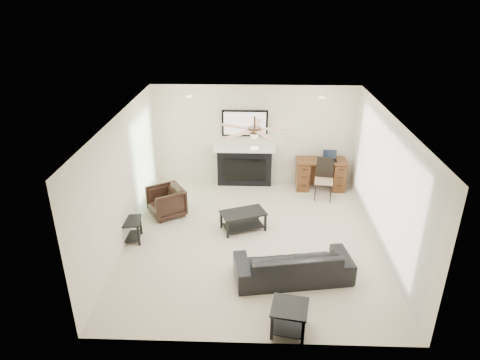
{
  "coord_description": "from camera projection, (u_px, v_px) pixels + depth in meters",
  "views": [
    {
      "loc": [
        -0.01,
        -7.32,
        4.64
      ],
      "look_at": [
        -0.27,
        0.2,
        1.2
      ],
      "focal_mm": 32.0,
      "sensor_mm": 36.0,
      "label": 1
    }
  ],
  "objects": [
    {
      "name": "desk_chair",
      "position": [
        324.0,
        180.0,
        10.01
      ],
      "size": [
        0.49,
        0.5,
        0.97
      ],
      "primitive_type": "cube",
      "rotation": [
        0.0,
        0.0,
        -0.17
      ],
      "color": "black",
      "rests_on": "ground"
    },
    {
      "name": "armchair",
      "position": [
        166.0,
        202.0,
        9.34
      ],
      "size": [
        0.98,
        0.98,
        0.66
      ],
      "primitive_type": "imported",
      "rotation": [
        0.0,
        0.0,
        -1.01
      ],
      "color": "black",
      "rests_on": "ground"
    },
    {
      "name": "end_table_near",
      "position": [
        289.0,
        319.0,
        6.21
      ],
      "size": [
        0.61,
        0.61,
        0.45
      ],
      "primitive_type": "cube",
      "rotation": [
        0.0,
        0.0,
        -0.19
      ],
      "color": "black",
      "rests_on": "ground"
    },
    {
      "name": "coffee_table",
      "position": [
        243.0,
        221.0,
        8.84
      ],
      "size": [
        1.02,
        0.8,
        0.4
      ],
      "primitive_type": "cube",
      "rotation": [
        0.0,
        0.0,
        0.38
      ],
      "color": "black",
      "rests_on": "ground"
    },
    {
      "name": "fireplace_unit",
      "position": [
        245.0,
        149.0,
        10.54
      ],
      "size": [
        1.52,
        0.34,
        1.91
      ],
      "primitive_type": "cube",
      "color": "black",
      "rests_on": "ground"
    },
    {
      "name": "laptop",
      "position": [
        330.0,
        156.0,
        10.32
      ],
      "size": [
        0.33,
        0.24,
        0.23
      ],
      "primitive_type": "cube",
      "color": "black",
      "rests_on": "desk"
    },
    {
      "name": "sofa",
      "position": [
        293.0,
        264.0,
        7.31
      ],
      "size": [
        2.09,
        1.09,
        0.58
      ],
      "primitive_type": "imported",
      "rotation": [
        0.0,
        0.0,
        3.3
      ],
      "color": "black",
      "rests_on": "ground"
    },
    {
      "name": "desk",
      "position": [
        320.0,
        174.0,
        10.55
      ],
      "size": [
        1.22,
        0.56,
        0.76
      ],
      "primitive_type": "cube",
      "color": "#381E0E",
      "rests_on": "ground"
    },
    {
      "name": "end_table_left",
      "position": [
        129.0,
        230.0,
        8.44
      ],
      "size": [
        0.57,
        0.57,
        0.45
      ],
      "primitive_type": "cube",
      "rotation": [
        0.0,
        0.0,
        0.15
      ],
      "color": "black",
      "rests_on": "ground"
    },
    {
      "name": "room_shell",
      "position": [
        264.0,
        159.0,
        7.95
      ],
      "size": [
        5.5,
        5.54,
        2.52
      ],
      "color": "#BFAD9A",
      "rests_on": "ground"
    }
  ]
}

